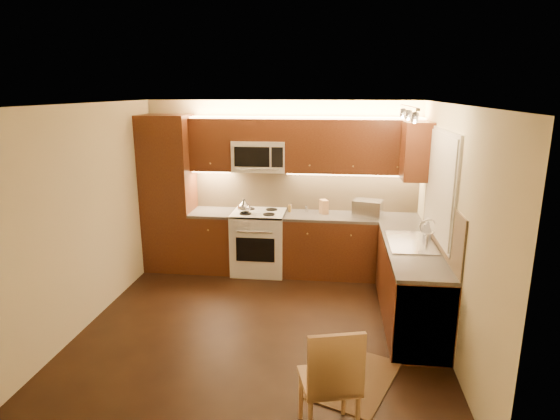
# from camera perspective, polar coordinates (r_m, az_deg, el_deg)

# --- Properties ---
(floor) EXTENTS (4.00, 4.00, 0.01)m
(floor) POSITION_cam_1_polar(r_m,az_deg,el_deg) (5.54, -2.30, -14.02)
(floor) COLOR black
(floor) RESTS_ON ground
(ceiling) EXTENTS (4.00, 4.00, 0.01)m
(ceiling) POSITION_cam_1_polar(r_m,az_deg,el_deg) (4.87, -2.61, 12.79)
(ceiling) COLOR beige
(ceiling) RESTS_ON ground
(wall_back) EXTENTS (4.00, 0.01, 2.50)m
(wall_back) POSITION_cam_1_polar(r_m,az_deg,el_deg) (6.99, 0.23, 2.99)
(wall_back) COLOR beige
(wall_back) RESTS_ON ground
(wall_front) EXTENTS (4.00, 0.01, 2.50)m
(wall_front) POSITION_cam_1_polar(r_m,az_deg,el_deg) (3.23, -8.35, -11.20)
(wall_front) COLOR beige
(wall_front) RESTS_ON ground
(wall_left) EXTENTS (0.01, 4.00, 2.50)m
(wall_left) POSITION_cam_1_polar(r_m,az_deg,el_deg) (5.73, -22.58, -0.71)
(wall_left) COLOR beige
(wall_left) RESTS_ON ground
(wall_right) EXTENTS (0.01, 4.00, 2.50)m
(wall_right) POSITION_cam_1_polar(r_m,az_deg,el_deg) (5.14, 20.15, -2.15)
(wall_right) COLOR beige
(wall_right) RESTS_ON ground
(pantry) EXTENTS (0.70, 0.60, 2.30)m
(pantry) POSITION_cam_1_polar(r_m,az_deg,el_deg) (7.11, -13.40, 1.96)
(pantry) COLOR #42190E
(pantry) RESTS_ON floor
(base_cab_back_left) EXTENTS (0.62, 0.60, 0.86)m
(base_cab_back_left) POSITION_cam_1_polar(r_m,az_deg,el_deg) (7.10, -8.04, -3.83)
(base_cab_back_left) COLOR #42190E
(base_cab_back_left) RESTS_ON floor
(counter_back_left) EXTENTS (0.62, 0.60, 0.04)m
(counter_back_left) POSITION_cam_1_polar(r_m,az_deg,el_deg) (6.97, -8.17, -0.32)
(counter_back_left) COLOR #32302D
(counter_back_left) RESTS_ON base_cab_back_left
(base_cab_back_right) EXTENTS (1.92, 0.60, 0.86)m
(base_cab_back_right) POSITION_cam_1_polar(r_m,az_deg,el_deg) (6.87, 8.59, -4.47)
(base_cab_back_right) COLOR #42190E
(base_cab_back_right) RESTS_ON floor
(counter_back_right) EXTENTS (1.92, 0.60, 0.04)m
(counter_back_right) POSITION_cam_1_polar(r_m,az_deg,el_deg) (6.74, 8.74, -0.85)
(counter_back_right) COLOR #32302D
(counter_back_right) RESTS_ON base_cab_back_right
(base_cab_right) EXTENTS (0.60, 2.00, 0.86)m
(base_cab_right) POSITION_cam_1_polar(r_m,az_deg,el_deg) (5.72, 15.60, -8.83)
(base_cab_right) COLOR #42190E
(base_cab_right) RESTS_ON floor
(counter_right) EXTENTS (0.60, 2.00, 0.04)m
(counter_right) POSITION_cam_1_polar(r_m,az_deg,el_deg) (5.56, 15.91, -4.56)
(counter_right) COLOR #32302D
(counter_right) RESTS_ON base_cab_right
(dishwasher) EXTENTS (0.58, 0.60, 0.84)m
(dishwasher) POSITION_cam_1_polar(r_m,az_deg,el_deg) (5.09, 16.73, -11.92)
(dishwasher) COLOR silver
(dishwasher) RESTS_ON floor
(backsplash_back) EXTENTS (3.30, 0.02, 0.60)m
(backsplash_back) POSITION_cam_1_polar(r_m,az_deg,el_deg) (6.96, 3.09, 2.49)
(backsplash_back) COLOR tan
(backsplash_back) RESTS_ON wall_back
(backsplash_right) EXTENTS (0.02, 2.00, 0.60)m
(backsplash_right) POSITION_cam_1_polar(r_m,az_deg,el_deg) (5.53, 19.10, -1.47)
(backsplash_right) COLOR tan
(backsplash_right) RESTS_ON wall_right
(upper_cab_back_left) EXTENTS (0.62, 0.35, 0.75)m
(upper_cab_back_left) POSITION_cam_1_polar(r_m,az_deg,el_deg) (6.91, -8.20, 7.95)
(upper_cab_back_left) COLOR #42190E
(upper_cab_back_left) RESTS_ON wall_back
(upper_cab_back_right) EXTENTS (1.92, 0.35, 0.75)m
(upper_cab_back_right) POSITION_cam_1_polar(r_m,az_deg,el_deg) (6.67, 9.04, 7.70)
(upper_cab_back_right) COLOR #42190E
(upper_cab_back_right) RESTS_ON wall_back
(upper_cab_bridge) EXTENTS (0.76, 0.35, 0.31)m
(upper_cab_bridge) POSITION_cam_1_polar(r_m,az_deg,el_deg) (6.74, -2.51, 9.81)
(upper_cab_bridge) COLOR #42190E
(upper_cab_bridge) RESTS_ON wall_back
(upper_cab_right_corner) EXTENTS (0.35, 0.50, 0.75)m
(upper_cab_right_corner) POSITION_cam_1_polar(r_m,az_deg,el_deg) (6.33, 16.32, 6.94)
(upper_cab_right_corner) COLOR #42190E
(upper_cab_right_corner) RESTS_ON wall_right
(stove) EXTENTS (0.76, 0.65, 0.92)m
(stove) POSITION_cam_1_polar(r_m,az_deg,el_deg) (6.92, -2.57, -3.91)
(stove) COLOR silver
(stove) RESTS_ON floor
(microwave) EXTENTS (0.76, 0.38, 0.44)m
(microwave) POSITION_cam_1_polar(r_m,az_deg,el_deg) (6.77, -2.50, 6.63)
(microwave) COLOR silver
(microwave) RESTS_ON wall_back
(window_frame) EXTENTS (0.03, 1.44, 1.24)m
(window_frame) POSITION_cam_1_polar(r_m,az_deg,el_deg) (5.58, 19.08, 2.91)
(window_frame) COLOR silver
(window_frame) RESTS_ON wall_right
(window_blinds) EXTENTS (0.02, 1.36, 1.16)m
(window_blinds) POSITION_cam_1_polar(r_m,az_deg,el_deg) (5.57, 18.88, 2.92)
(window_blinds) COLOR silver
(window_blinds) RESTS_ON wall_right
(sink) EXTENTS (0.52, 0.86, 0.15)m
(sink) POSITION_cam_1_polar(r_m,az_deg,el_deg) (5.68, 15.75, -3.17)
(sink) COLOR silver
(sink) RESTS_ON counter_right
(faucet) EXTENTS (0.20, 0.04, 0.30)m
(faucet) POSITION_cam_1_polar(r_m,az_deg,el_deg) (5.69, 17.60, -2.48)
(faucet) COLOR silver
(faucet) RESTS_ON counter_right
(track_light_bar) EXTENTS (0.04, 1.20, 0.03)m
(track_light_bar) POSITION_cam_1_polar(r_m,az_deg,el_deg) (5.26, 15.46, 11.98)
(track_light_bar) COLOR silver
(track_light_bar) RESTS_ON ceiling
(kettle) EXTENTS (0.19, 0.19, 0.21)m
(kettle) POSITION_cam_1_polar(r_m,az_deg,el_deg) (6.70, -4.41, 0.48)
(kettle) COLOR silver
(kettle) RESTS_ON stove
(toaster_oven) EXTENTS (0.45, 0.39, 0.23)m
(toaster_oven) POSITION_cam_1_polar(r_m,az_deg,el_deg) (6.71, 10.68, 0.21)
(toaster_oven) COLOR silver
(toaster_oven) RESTS_ON counter_back_right
(knife_block) EXTENTS (0.14, 0.17, 0.20)m
(knife_block) POSITION_cam_1_polar(r_m,az_deg,el_deg) (6.78, 5.39, 0.40)
(knife_block) COLOR #AE894E
(knife_block) RESTS_ON counter_back_right
(spice_jar_a) EXTENTS (0.06, 0.06, 0.09)m
(spice_jar_a) POSITION_cam_1_polar(r_m,az_deg,el_deg) (6.98, 1.31, 0.42)
(spice_jar_a) COLOR silver
(spice_jar_a) RESTS_ON counter_back_right
(spice_jar_b) EXTENTS (0.06, 0.06, 0.11)m
(spice_jar_b) POSITION_cam_1_polar(r_m,az_deg,el_deg) (6.85, 1.20, 0.20)
(spice_jar_b) COLOR olive
(spice_jar_b) RESTS_ON counter_back_right
(spice_jar_c) EXTENTS (0.06, 0.06, 0.10)m
(spice_jar_c) POSITION_cam_1_polar(r_m,az_deg,el_deg) (6.84, 3.23, 0.13)
(spice_jar_c) COLOR silver
(spice_jar_c) RESTS_ON counter_back_right
(spice_jar_d) EXTENTS (0.05, 0.05, 0.09)m
(spice_jar_d) POSITION_cam_1_polar(r_m,az_deg,el_deg) (6.98, 1.31, 0.40)
(spice_jar_d) COLOR brown
(spice_jar_d) RESTS_ON counter_back_right
(soap_bottle) EXTENTS (0.12, 0.12, 0.22)m
(soap_bottle) POSITION_cam_1_polar(r_m,az_deg,el_deg) (6.01, 17.59, -1.99)
(soap_bottle) COLOR #AEAFB3
(soap_bottle) RESTS_ON counter_right
(rug) EXTENTS (0.98, 1.16, 0.01)m
(rug) POSITION_cam_1_polar(r_m,az_deg,el_deg) (4.71, 9.02, -19.71)
(rug) COLOR black
(rug) RESTS_ON floor
(dining_chair) EXTENTS (0.52, 0.52, 0.96)m
(dining_chair) POSITION_cam_1_polar(r_m,az_deg,el_deg) (3.85, 5.99, -19.76)
(dining_chair) COLOR #AE894E
(dining_chair) RESTS_ON floor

